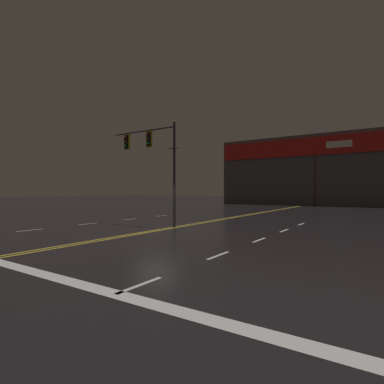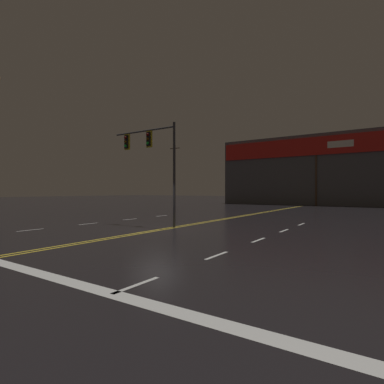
{
  "view_description": "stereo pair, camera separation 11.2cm",
  "coord_description": "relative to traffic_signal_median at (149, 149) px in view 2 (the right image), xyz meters",
  "views": [
    {
      "loc": [
        10.14,
        -12.02,
        2.06
      ],
      "look_at": [
        0.0,
        3.35,
        2.0
      ],
      "focal_mm": 28.0,
      "sensor_mm": 36.0,
      "label": 1
    },
    {
      "loc": [
        10.23,
        -11.96,
        2.06
      ],
      "look_at": [
        0.0,
        3.35,
        2.0
      ],
      "focal_mm": 28.0,
      "sensor_mm": 36.0,
      "label": 2
    }
  ],
  "objects": [
    {
      "name": "ground_plane",
      "position": [
        1.93,
        -1.59,
        -4.57
      ],
      "size": [
        200.0,
        200.0,
        0.0
      ],
      "primitive_type": "plane",
      "color": "black"
    },
    {
      "name": "road_markings",
      "position": [
        3.11,
        -3.25,
        -4.57
      ],
      "size": [
        16.61,
        60.0,
        0.01
      ],
      "color": "gold",
      "rests_on": "ground"
    },
    {
      "name": "traffic_signal_median",
      "position": [
        0.0,
        0.0,
        0.0
      ],
      "size": [
        4.77,
        0.36,
        5.98
      ],
      "color": "#38383D",
      "rests_on": "ground"
    },
    {
      "name": "building_backdrop",
      "position": [
        1.93,
        36.0,
        0.52
      ],
      "size": [
        25.8,
        10.23,
        10.16
      ],
      "color": "#4C4C51",
      "rests_on": "ground"
    },
    {
      "name": "utility_pole_row",
      "position": [
        1.86,
        31.01,
        0.78
      ],
      "size": [
        47.15,
        0.26,
        10.79
      ],
      "color": "#4C3828",
      "rests_on": "ground"
    }
  ]
}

